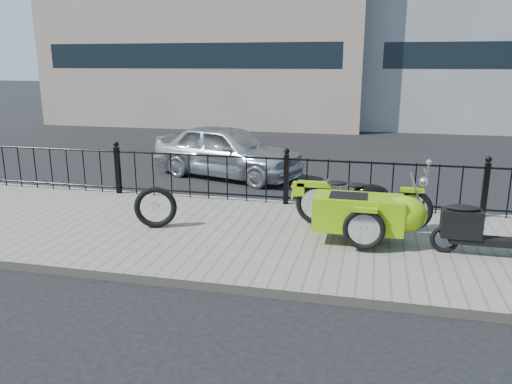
% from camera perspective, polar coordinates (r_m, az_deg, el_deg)
% --- Properties ---
extents(ground, '(120.00, 120.00, 0.00)m').
position_cam_1_polar(ground, '(8.39, 1.87, -4.52)').
color(ground, black).
rests_on(ground, ground).
extents(sidewalk, '(30.00, 3.80, 0.12)m').
position_cam_1_polar(sidewalk, '(7.90, 1.14, -5.26)').
color(sidewalk, slate).
rests_on(sidewalk, ground).
extents(curb, '(30.00, 0.10, 0.12)m').
position_cam_1_polar(curb, '(9.72, 3.57, -1.47)').
color(curb, gray).
rests_on(curb, ground).
extents(iron_fence, '(14.11, 0.11, 1.08)m').
position_cam_1_polar(iron_fence, '(9.45, 3.48, 1.38)').
color(iron_fence, black).
rests_on(iron_fence, sidewalk).
extents(motorcycle_sidecar, '(2.28, 1.48, 0.98)m').
position_cam_1_polar(motorcycle_sidecar, '(7.67, 12.96, -2.08)').
color(motorcycle_sidecar, black).
rests_on(motorcycle_sidecar, sidewalk).
extents(scooter, '(1.49, 0.43, 1.01)m').
position_cam_1_polar(scooter, '(7.60, 24.18, -3.82)').
color(scooter, black).
rests_on(scooter, sidewalk).
extents(spare_tire, '(0.69, 0.31, 0.69)m').
position_cam_1_polar(spare_tire, '(8.25, -11.41, -1.73)').
color(spare_tire, black).
rests_on(spare_tire, sidewalk).
extents(sedan_car, '(4.07, 2.58, 1.29)m').
position_cam_1_polar(sedan_car, '(12.24, -3.30, 4.71)').
color(sedan_car, silver).
rests_on(sedan_car, ground).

